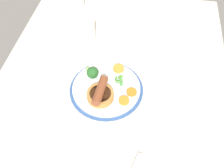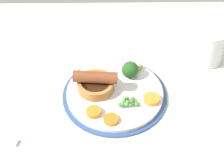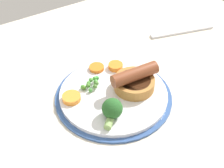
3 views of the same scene
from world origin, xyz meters
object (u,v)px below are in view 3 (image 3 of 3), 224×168
(carrot_slice_4, at_px, (71,98))
(pea_pile, at_px, (91,83))
(sausage_pudding, at_px, (134,81))
(carrot_slice_3, at_px, (116,66))
(carrot_slice_0, at_px, (97,68))
(broccoli_floret_near, at_px, (112,109))
(fork, at_px, (182,31))
(dinner_plate, at_px, (113,95))

(carrot_slice_4, bearing_deg, pea_pile, -167.48)
(sausage_pudding, distance_m, carrot_slice_3, 0.08)
(sausage_pudding, relative_size, carrot_slice_0, 3.06)
(broccoli_floret_near, bearing_deg, sausage_pudding, -16.02)
(carrot_slice_4, height_order, fork, carrot_slice_4)
(sausage_pudding, relative_size, fork, 0.57)
(sausage_pudding, bearing_deg, carrot_slice_3, -88.03)
(pea_pile, distance_m, carrot_slice_3, 0.08)
(pea_pile, bearing_deg, dinner_plate, 127.01)
(dinner_plate, bearing_deg, sausage_pudding, 165.96)
(pea_pile, bearing_deg, carrot_slice_4, 12.52)
(sausage_pudding, height_order, carrot_slice_4, sausage_pudding)
(carrot_slice_4, distance_m, fork, 0.38)
(broccoli_floret_near, distance_m, carrot_slice_0, 0.15)
(dinner_plate, xyz_separation_m, pea_pile, (0.03, -0.04, 0.02))
(broccoli_floret_near, bearing_deg, pea_pile, 41.35)
(pea_pile, bearing_deg, sausage_pudding, 145.54)
(carrot_slice_0, relative_size, fork, 0.19)
(dinner_plate, distance_m, broccoli_floret_near, 0.07)
(sausage_pudding, bearing_deg, pea_pile, -29.95)
(pea_pile, height_order, carrot_slice_3, pea_pile)
(carrot_slice_0, bearing_deg, carrot_slice_4, 31.48)
(dinner_plate, bearing_deg, carrot_slice_3, -126.21)
(pea_pile, bearing_deg, broccoli_floret_near, 84.91)
(fork, bearing_deg, dinner_plate, 36.33)
(carrot_slice_4, bearing_deg, fork, -167.72)
(dinner_plate, relative_size, sausage_pudding, 2.38)
(dinner_plate, height_order, sausage_pudding, sausage_pudding)
(pea_pile, height_order, fork, pea_pile)
(dinner_plate, relative_size, pea_pile, 5.23)
(sausage_pudding, relative_size, broccoli_floret_near, 1.96)
(carrot_slice_3, bearing_deg, sausage_pudding, 87.46)
(carrot_slice_0, distance_m, carrot_slice_4, 0.11)
(dinner_plate, distance_m, sausage_pudding, 0.05)
(pea_pile, bearing_deg, carrot_slice_0, -131.61)
(pea_pile, xyz_separation_m, broccoli_floret_near, (0.01, 0.09, 0.01))
(carrot_slice_0, bearing_deg, broccoli_floret_near, 70.86)
(broccoli_floret_near, xyz_separation_m, fork, (-0.33, -0.16, -0.03))
(carrot_slice_4, bearing_deg, carrot_slice_3, -164.26)
(pea_pile, distance_m, fork, 0.33)
(carrot_slice_0, bearing_deg, carrot_slice_3, 152.36)
(carrot_slice_4, bearing_deg, sausage_pudding, 162.75)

